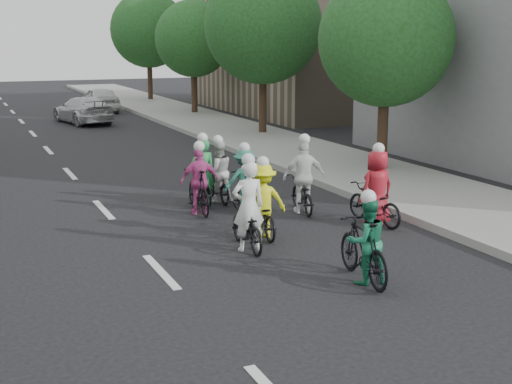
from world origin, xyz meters
TOP-DOWN VIEW (x-y plane):
  - ground at (0.00, 0.00)m, footprint 120.00×120.00m
  - sidewalk_right at (8.00, 10.00)m, footprint 4.00×80.00m
  - curb_right at (6.05, 10.00)m, footprint 0.18×80.00m
  - bldg_se at (16.00, 24.00)m, footprint 10.00×14.00m
  - tree_r_0 at (8.80, 6.60)m, footprint 4.00×4.00m
  - tree_r_1 at (8.80, 15.60)m, footprint 4.80×4.80m
  - tree_r_2 at (8.80, 24.60)m, footprint 4.00×4.00m
  - tree_r_3 at (8.80, 33.60)m, footprint 4.80×4.80m
  - cyclist_0 at (1.92, 0.67)m, footprint 0.68×1.70m
  - cyclist_1 at (2.98, -1.85)m, footprint 0.76×1.86m
  - cyclist_2 at (2.53, 1.37)m, footprint 1.03×1.68m
  - cyclist_3 at (2.00, 3.78)m, footprint 0.94×1.79m
  - cyclist_4 at (5.20, 1.30)m, footprint 0.87×1.77m
  - cyclist_5 at (2.37, 4.63)m, footprint 0.60×1.47m
  - cyclist_6 at (2.81, 4.75)m, footprint 0.75×1.59m
  - cyclist_7 at (3.08, 3.69)m, footprint 1.03×1.59m
  - cyclist_8 at (4.26, 2.94)m, footprint 1.06×1.65m
  - follow_car_lead at (2.67, 23.00)m, footprint 2.61×4.65m
  - follow_car_trail at (4.49, 28.26)m, footprint 1.71×4.06m

SIDE VIEW (x-z plane):
  - ground at x=0.00m, z-range 0.00..0.00m
  - sidewalk_right at x=8.00m, z-range 0.00..0.15m
  - curb_right at x=6.05m, z-range 0.00..0.18m
  - cyclist_6 at x=2.81m, z-range -0.25..1.43m
  - cyclist_0 at x=1.92m, z-range -0.34..1.55m
  - cyclist_5 at x=2.37m, z-range -0.27..1.50m
  - cyclist_2 at x=2.53m, z-range -0.23..1.46m
  - cyclist_1 at x=2.98m, z-range -0.18..1.41m
  - cyclist_7 at x=3.08m, z-range -0.19..1.44m
  - cyclist_4 at x=5.20m, z-range -0.28..1.54m
  - cyclist_3 at x=2.00m, z-range -0.22..1.49m
  - follow_car_lead at x=2.67m, z-range 0.00..1.27m
  - cyclist_8 at x=4.26m, z-range -0.28..1.58m
  - follow_car_trail at x=4.49m, z-range 0.00..1.37m
  - tree_r_0 at x=8.80m, z-range 0.98..6.95m
  - tree_r_2 at x=8.80m, z-range 0.98..6.95m
  - bldg_se at x=16.00m, z-range 0.00..8.00m
  - tree_r_1 at x=8.80m, z-range 1.05..7.98m
  - tree_r_3 at x=8.80m, z-range 1.05..7.98m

